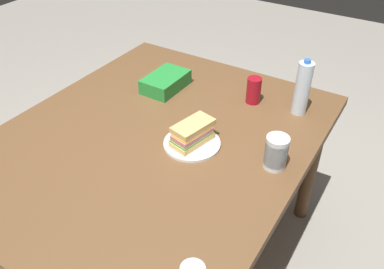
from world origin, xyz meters
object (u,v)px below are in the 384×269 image
soda_can_red (254,90)px  chip_bag (166,82)px  dining_table (155,152)px  plastic_cup_stack (276,152)px  water_bottle_tall (302,88)px  paper_plate (192,143)px  sandwich (192,133)px

soda_can_red → chip_bag: 0.43m
dining_table → plastic_cup_stack: plastic_cup_stack is taller
chip_bag → plastic_cup_stack: size_ratio=1.76×
dining_table → soda_can_red: (0.45, -0.23, 0.15)m
soda_can_red → chip_bag: size_ratio=0.53×
soda_can_red → water_bottle_tall: 0.22m
paper_plate → sandwich: size_ratio=1.14×
chip_bag → plastic_cup_stack: bearing=69.4°
sandwich → plastic_cup_stack: plastic_cup_stack is taller
chip_bag → paper_plate: bearing=48.4°
dining_table → water_bottle_tall: (0.48, -0.44, 0.21)m
soda_can_red → plastic_cup_stack: size_ratio=0.93×
plastic_cup_stack → soda_can_red: bearing=34.8°
paper_plate → water_bottle_tall: bearing=-31.8°
soda_can_red → plastic_cup_stack: plastic_cup_stack is taller
dining_table → soda_can_red: size_ratio=11.92×
paper_plate → sandwich: bearing=13.6°
water_bottle_tall → chip_bag: bearing=102.3°
chip_bag → soda_can_red: bearing=105.4°
soda_can_red → water_bottle_tall: size_ratio=0.48×
dining_table → chip_bag: (0.35, 0.18, 0.12)m
dining_table → water_bottle_tall: bearing=-42.4°
soda_can_red → water_bottle_tall: water_bottle_tall is taller
dining_table → sandwich: sandwich is taller
sandwich → plastic_cup_stack: (0.05, -0.33, 0.01)m
soda_can_red → plastic_cup_stack: (-0.37, -0.26, 0.00)m
dining_table → soda_can_red: soda_can_red is taller
plastic_cup_stack → sandwich: bearing=98.0°
dining_table → sandwich: 0.22m
sandwich → chip_bag: (0.31, 0.34, -0.02)m
dining_table → soda_can_red: bearing=-27.1°
chip_bag → water_bottle_tall: bearing=103.1°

